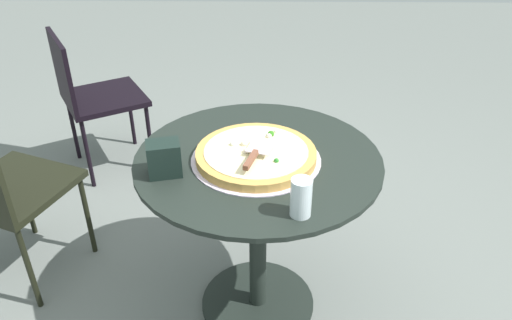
{
  "coord_description": "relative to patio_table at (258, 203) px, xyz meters",
  "views": [
    {
      "loc": [
        1.53,
        0.02,
        1.68
      ],
      "look_at": [
        0.02,
        -0.01,
        0.74
      ],
      "focal_mm": 35.57,
      "sensor_mm": 36.0,
      "label": 1
    }
  ],
  "objects": [
    {
      "name": "pizza_server",
      "position": [
        0.08,
        -0.01,
        0.27
      ],
      "size": [
        0.22,
        0.11,
        0.02
      ],
      "color": "silver",
      "rests_on": "pizza_on_tray"
    },
    {
      "name": "patio_chair_corner",
      "position": [
        -1.08,
        -0.96,
        -0.04
      ],
      "size": [
        0.58,
        0.58,
        0.84
      ],
      "color": "black",
      "rests_on": "ground"
    },
    {
      "name": "napkin_dispenser",
      "position": [
        0.11,
        -0.31,
        0.26
      ],
      "size": [
        0.1,
        0.13,
        0.12
      ],
      "primitive_type": "cube",
      "rotation": [
        0.0,
        0.0,
        1.8
      ],
      "color": "black",
      "rests_on": "patio_table"
    },
    {
      "name": "ground_plane",
      "position": [
        0.0,
        0.0,
        -0.54
      ],
      "size": [
        10.0,
        10.0,
        0.0
      ],
      "primitive_type": "plane",
      "color": "slate"
    },
    {
      "name": "patio_table",
      "position": [
        0.0,
        0.0,
        0.0
      ],
      "size": [
        0.88,
        0.88,
        0.74
      ],
      "color": "black",
      "rests_on": "ground"
    },
    {
      "name": "drinking_cup",
      "position": [
        0.33,
        0.13,
        0.27
      ],
      "size": [
        0.06,
        0.06,
        0.12
      ],
      "primitive_type": "cylinder",
      "color": "silver",
      "rests_on": "patio_table"
    },
    {
      "name": "pizza_on_tray",
      "position": [
        0.02,
        -0.01,
        0.22
      ],
      "size": [
        0.46,
        0.46,
        0.06
      ],
      "color": "silver",
      "rests_on": "patio_table"
    }
  ]
}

